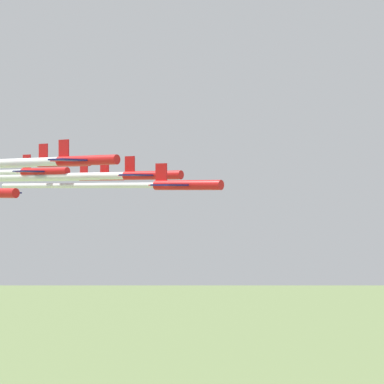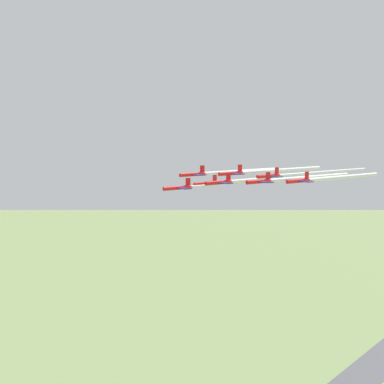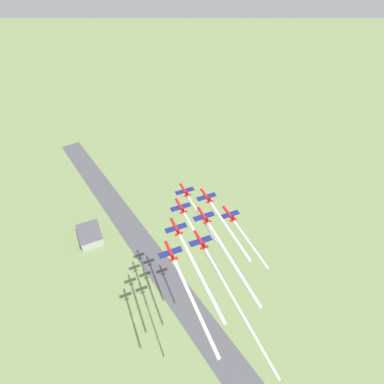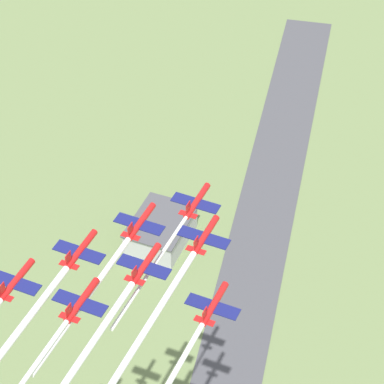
# 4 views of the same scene
# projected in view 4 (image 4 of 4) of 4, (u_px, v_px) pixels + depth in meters

# --- Properties ---
(hangar) EXTENTS (28.56, 21.69, 11.02)m
(hangar) POSITION_uv_depth(u_px,v_px,m) (161.00, 231.00, 363.38)
(hangar) COLOR #B7B7BC
(hangar) RESTS_ON ground_plane
(jet_0) EXTENTS (11.26, 10.56, 3.77)m
(jet_0) POSITION_uv_depth(u_px,v_px,m) (196.00, 202.00, 191.45)
(jet_0) COLOR red
(jet_1) EXTENTS (11.26, 10.56, 3.77)m
(jet_1) POSITION_uv_depth(u_px,v_px,m) (140.00, 223.00, 184.27)
(jet_1) COLOR red
(jet_2) EXTENTS (11.26, 10.56, 3.77)m
(jet_2) POSITION_uv_depth(u_px,v_px,m) (204.00, 236.00, 178.66)
(jet_2) COLOR red
(jet_3) EXTENTS (11.26, 10.56, 3.77)m
(jet_3) POSITION_uv_depth(u_px,v_px,m) (80.00, 251.00, 178.03)
(jet_3) COLOR red
(jet_4) EXTENTS (11.26, 10.56, 3.77)m
(jet_4) POSITION_uv_depth(u_px,v_px,m) (145.00, 265.00, 172.40)
(jet_4) COLOR red
(jet_5) EXTENTS (11.26, 10.56, 3.77)m
(jet_5) POSITION_uv_depth(u_px,v_px,m) (213.00, 305.00, 171.15)
(jet_5) COLOR red
(jet_6) EXTENTS (11.26, 10.56, 3.77)m
(jet_6) POSITION_uv_depth(u_px,v_px,m) (15.00, 281.00, 171.88)
(jet_6) COLOR red
(jet_7) EXTENTS (11.26, 10.56, 3.77)m
(jet_7) POSITION_uv_depth(u_px,v_px,m) (81.00, 302.00, 167.01)
(jet_7) COLOR red
(smoke_trail_0) EXTENTS (33.02, 1.81, 0.77)m
(smoke_trail_0) POSITION_uv_depth(u_px,v_px,m) (151.00, 270.00, 176.62)
(smoke_trail_0) COLOR white
(smoke_trail_1) EXTENTS (36.58, 2.32, 1.17)m
(smoke_trail_1) POSITION_uv_depth(u_px,v_px,m) (83.00, 302.00, 168.21)
(smoke_trail_1) COLOR white
(smoke_trail_2) EXTENTS (37.79, 2.45, 1.26)m
(smoke_trail_2) POSITION_uv_depth(u_px,v_px,m) (151.00, 322.00, 162.20)
(smoke_trail_2) COLOR white
(smoke_trail_3) EXTENTS (44.17, 2.75, 1.36)m
(smoke_trail_3) POSITION_uv_depth(u_px,v_px,m) (3.00, 351.00, 159.38)
(smoke_trail_3) COLOR white
(smoke_trail_4) EXTENTS (44.65, 2.70, 1.29)m
(smoke_trail_4) POSITION_uv_depth(u_px,v_px,m) (73.00, 372.00, 153.58)
(smoke_trail_4) COLOR white
(smoke_trail_5) EXTENTS (29.15, 1.96, 1.04)m
(smoke_trail_5) POSITION_uv_depth(u_px,v_px,m) (169.00, 383.00, 157.65)
(smoke_trail_5) COLOR white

